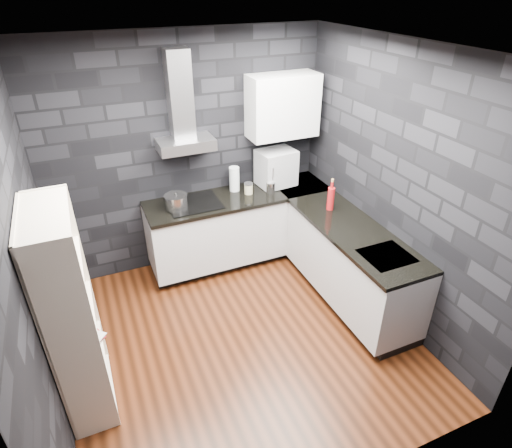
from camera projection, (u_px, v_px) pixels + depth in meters
ground at (242, 338)px, 4.27m from camera, size 3.20×3.20×0.00m
ceiling at (235, 50)px, 2.90m from camera, size 3.20×3.20×0.00m
wall_back at (187, 156)px, 4.87m from camera, size 3.20×0.05×2.70m
wall_front at (349, 360)px, 2.30m from camera, size 3.20×0.05×2.70m
wall_left at (26, 267)px, 3.03m from camera, size 0.05×3.20×2.70m
wall_right at (395, 188)px, 4.14m from camera, size 0.05×3.20×2.70m
toekick_back at (239, 253)px, 5.48m from camera, size 2.18×0.50×0.10m
toekick_right at (349, 294)px, 4.78m from camera, size 0.50×1.78×0.10m
counter_back_cab at (240, 226)px, 5.23m from camera, size 2.20×0.60×0.76m
counter_right_cab at (351, 263)px, 4.55m from camera, size 0.60×1.80×0.76m
counter_back_top at (239, 197)px, 5.02m from camera, size 2.20×0.62×0.04m
counter_right_top at (354, 232)px, 4.35m from camera, size 0.62×1.80×0.04m
counter_corner_top at (299, 185)px, 5.30m from camera, size 0.62×0.62×0.04m
hood_body at (186, 144)px, 4.60m from camera, size 0.60×0.34×0.12m
hood_chimney at (180, 95)px, 4.39m from camera, size 0.24×0.20×0.90m
upper_cabinet at (283, 106)px, 4.84m from camera, size 0.80×0.35×0.70m
cooktop at (194, 203)px, 4.82m from camera, size 0.58×0.50×0.01m
sink_rim at (387, 256)px, 3.95m from camera, size 0.44×0.40×0.01m
pot at (176, 202)px, 4.68m from camera, size 0.32×0.32×0.14m
glass_vase at (234, 179)px, 5.06m from camera, size 0.16×0.16×0.29m
storage_jar at (249, 189)px, 5.02m from camera, size 0.12×0.12×0.12m
utensil_crock at (271, 188)px, 5.04m from camera, size 0.10×0.10×0.13m
appliance_garage at (276, 168)px, 5.15m from camera, size 0.47×0.38×0.43m
red_bottle at (331, 199)px, 4.65m from camera, size 0.10×0.10×0.26m
bookshelf at (71, 315)px, 3.26m from camera, size 0.59×0.87×1.80m
fruit_bowl at (71, 322)px, 3.14m from camera, size 0.28×0.28×0.06m
book_red at (81, 333)px, 3.55m from camera, size 0.15×0.08×0.21m
book_second at (81, 329)px, 3.55m from camera, size 0.13×0.12×0.22m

